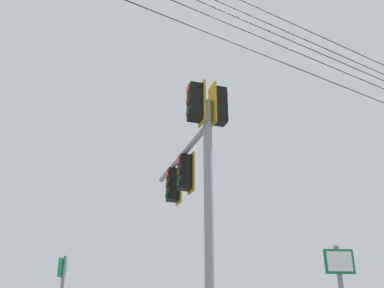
{
  "coord_description": "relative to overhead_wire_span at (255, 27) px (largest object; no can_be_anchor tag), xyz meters",
  "views": [
    {
      "loc": [
        -1.67,
        -9.0,
        1.56
      ],
      "look_at": [
        0.7,
        1.11,
        6.03
      ],
      "focal_mm": 43.04,
      "sensor_mm": 36.0,
      "label": 1
    }
  ],
  "objects": [
    {
      "name": "overhead_wire_span",
      "position": [
        0.0,
        0.0,
        0.0
      ],
      "size": [
        33.41,
        10.89,
        2.12
      ],
      "color": "black"
    },
    {
      "name": "signal_mast_assembly",
      "position": [
        -1.59,
        0.31,
        -4.31
      ],
      "size": [
        0.97,
        4.22,
        7.1
      ],
      "color": "gray",
      "rests_on": "ground"
    }
  ]
}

